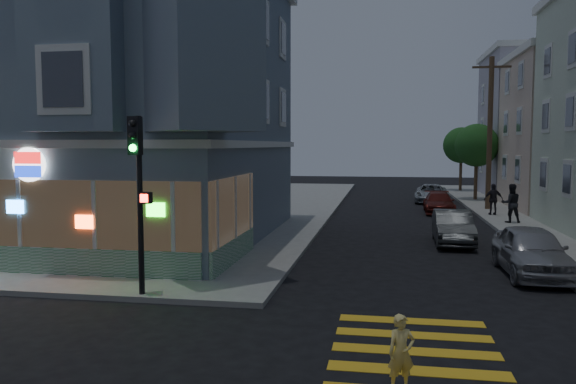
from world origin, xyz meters
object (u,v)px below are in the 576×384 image
(parked_car_a, at_px, (531,251))
(parked_car_c, at_px, (439,203))
(utility_pole, at_px, (490,131))
(parked_car_b, at_px, (453,227))
(parked_car_d, at_px, (431,193))
(street_tree_far, at_px, (461,145))
(fire_hydrant, at_px, (544,245))
(street_tree_near, at_px, (477,145))
(traffic_signal, at_px, (138,175))
(running_child, at_px, (401,353))
(pedestrian_b, at_px, (493,199))
(pedestrian_a, at_px, (511,203))

(parked_car_a, relative_size, parked_car_c, 1.07)
(utility_pole, height_order, parked_car_b, utility_pole)
(parked_car_d, bearing_deg, street_tree_far, 77.02)
(parked_car_a, xyz_separation_m, fire_hydrant, (0.99, 2.36, -0.20))
(street_tree_near, distance_m, parked_car_a, 23.43)
(traffic_signal, bearing_deg, street_tree_near, 69.92)
(traffic_signal, xyz_separation_m, fire_hydrant, (11.53, 7.03, -2.68))
(utility_pole, relative_size, parked_car_a, 2.04)
(parked_car_c, bearing_deg, parked_car_a, -84.09)
(traffic_signal, bearing_deg, parked_car_b, 52.19)
(running_child, relative_size, parked_car_b, 0.31)
(utility_pole, bearing_deg, street_tree_far, 89.18)
(utility_pole, height_order, running_child, utility_pole)
(parked_car_b, bearing_deg, pedestrian_b, 71.48)
(utility_pole, height_order, parked_car_c, utility_pole)
(parked_car_a, bearing_deg, traffic_signal, -156.62)
(pedestrian_a, bearing_deg, utility_pole, -92.59)
(street_tree_far, distance_m, running_child, 40.62)
(parked_car_a, bearing_deg, utility_pole, 83.83)
(parked_car_a, height_order, traffic_signal, traffic_signal)
(street_tree_near, height_order, parked_car_d, street_tree_near)
(street_tree_near, distance_m, traffic_signal, 30.48)
(parked_car_b, bearing_deg, running_child, -98.72)
(utility_pole, distance_m, running_child, 27.00)
(street_tree_far, xyz_separation_m, pedestrian_b, (-0.43, -17.03, -2.93))
(pedestrian_b, xyz_separation_m, parked_car_a, (-1.46, -14.11, -0.25))
(running_child, height_order, pedestrian_a, pedestrian_a)
(parked_car_c, xyz_separation_m, fire_hydrant, (2.28, -13.31, -0.05))
(running_child, bearing_deg, utility_pole, 56.93)
(street_tree_near, height_order, parked_car_c, street_tree_near)
(street_tree_far, distance_m, parked_car_d, 10.33)
(utility_pole, distance_m, street_tree_near, 6.06)
(parked_car_b, relative_size, traffic_signal, 0.90)
(parked_car_a, xyz_separation_m, parked_car_b, (-1.71, 5.20, -0.08))
(pedestrian_b, height_order, parked_car_c, pedestrian_b)
(utility_pole, relative_size, fire_hydrant, 11.88)
(pedestrian_a, height_order, pedestrian_b, pedestrian_a)
(fire_hydrant, bearing_deg, pedestrian_b, 87.71)
(utility_pole, bearing_deg, parked_car_d, 121.81)
(running_child, distance_m, parked_car_c, 24.72)
(pedestrian_a, relative_size, parked_car_a, 0.43)
(utility_pole, bearing_deg, pedestrian_a, -89.61)
(utility_pole, xyz_separation_m, street_tree_far, (0.20, 14.00, -0.86))
(street_tree_near, xyz_separation_m, pedestrian_b, (-0.43, -9.03, -2.93))
(parked_car_d, bearing_deg, utility_pole, -52.53)
(street_tree_near, distance_m, parked_car_b, 18.58)
(utility_pole, xyz_separation_m, parked_car_d, (-2.93, 4.72, -4.17))
(utility_pole, distance_m, parked_car_b, 13.08)
(pedestrian_a, bearing_deg, pedestrian_b, -87.89)
(running_child, bearing_deg, parked_car_d, 64.17)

